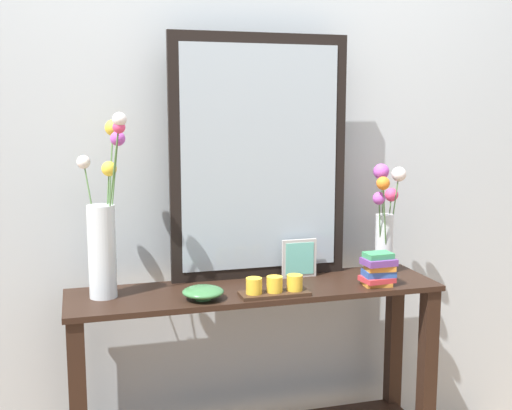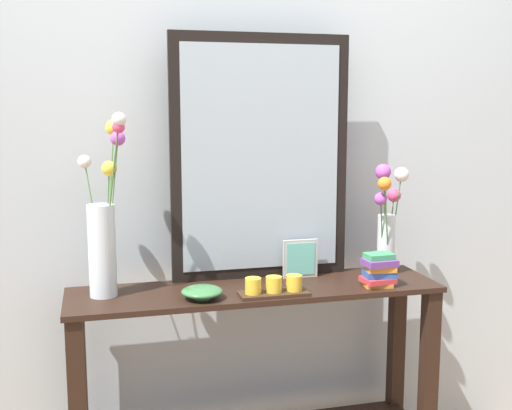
{
  "view_description": "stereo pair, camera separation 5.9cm",
  "coord_description": "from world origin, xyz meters",
  "views": [
    {
      "loc": [
        -0.61,
        -2.16,
        1.46
      ],
      "look_at": [
        0.0,
        0.0,
        1.12
      ],
      "focal_mm": 44.84,
      "sensor_mm": 36.0,
      "label": 1
    },
    {
      "loc": [
        -0.56,
        -2.17,
        1.46
      ],
      "look_at": [
        0.0,
        0.0,
        1.12
      ],
      "focal_mm": 44.84,
      "sensor_mm": 36.0,
      "label": 2
    }
  ],
  "objects": [
    {
      "name": "book_stack",
      "position": [
        0.44,
        -0.09,
        0.87
      ],
      "size": [
        0.13,
        0.1,
        0.12
      ],
      "color": "orange",
      "rests_on": "console_table"
    },
    {
      "name": "tall_vase_left",
      "position": [
        -0.53,
        0.04,
        1.05
      ],
      "size": [
        0.16,
        0.21,
        0.63
      ],
      "color": "silver",
      "rests_on": "console_table"
    },
    {
      "name": "mirror_leaning",
      "position": [
        0.05,
        0.14,
        1.27
      ],
      "size": [
        0.68,
        0.03,
        0.92
      ],
      "color": "black",
      "rests_on": "console_table"
    },
    {
      "name": "wall_back",
      "position": [
        0.0,
        0.29,
        1.35
      ],
      "size": [
        6.4,
        0.08,
        2.7
      ],
      "primitive_type": "cube",
      "color": "#B2BCC1",
      "rests_on": "ground"
    },
    {
      "name": "candle_tray",
      "position": [
        0.04,
        -0.11,
        0.84
      ],
      "size": [
        0.24,
        0.09,
        0.07
      ],
      "color": "#382316",
      "rests_on": "console_table"
    },
    {
      "name": "decorative_bowl",
      "position": [
        -0.21,
        -0.09,
        0.84
      ],
      "size": [
        0.14,
        0.14,
        0.04
      ],
      "color": "#38703D",
      "rests_on": "console_table"
    },
    {
      "name": "picture_frame_small",
      "position": [
        0.2,
        0.09,
        0.89
      ],
      "size": [
        0.14,
        0.01,
        0.15
      ],
      "color": "#B7B2AD",
      "rests_on": "console_table"
    },
    {
      "name": "console_table",
      "position": [
        0.0,
        0.0,
        0.49
      ],
      "size": [
        1.35,
        0.34,
        0.81
      ],
      "color": "black",
      "rests_on": "ground"
    },
    {
      "name": "vase_right",
      "position": [
        0.54,
        0.06,
        1.03
      ],
      "size": [
        0.18,
        0.2,
        0.43
      ],
      "color": "silver",
      "rests_on": "console_table"
    }
  ]
}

